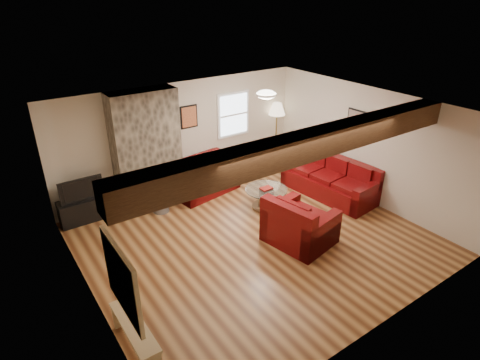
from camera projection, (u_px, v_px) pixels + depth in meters
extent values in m
plane|color=#5D3118|center=(255.00, 238.00, 7.66)|extent=(8.00, 8.00, 0.00)
plane|color=white|center=(257.00, 111.00, 6.57)|extent=(8.00, 8.00, 0.00)
plane|color=beige|center=(183.00, 137.00, 9.14)|extent=(8.00, 0.00, 8.00)
plane|color=beige|center=(386.00, 258.00, 5.08)|extent=(8.00, 0.00, 8.00)
plane|color=beige|center=(83.00, 234.00, 5.57)|extent=(0.00, 7.50, 7.50)
plane|color=beige|center=(367.00, 145.00, 8.65)|extent=(0.00, 7.50, 7.50)
cube|color=#311B0E|center=(309.00, 145.00, 5.73)|extent=(6.00, 0.36, 0.38)
cube|color=#36322A|center=(147.00, 149.00, 8.44)|extent=(1.40, 0.50, 2.50)
cube|color=black|center=(155.00, 187.00, 8.61)|extent=(0.70, 0.06, 0.90)
cube|color=#36322A|center=(158.00, 205.00, 8.75)|extent=(1.00, 0.25, 0.08)
cylinder|color=#4D3219|center=(266.00, 206.00, 8.74)|extent=(0.60, 0.60, 0.04)
cylinder|color=#4D3219|center=(266.00, 199.00, 8.66)|extent=(0.32, 0.32, 0.40)
cylinder|color=silver|center=(266.00, 189.00, 8.56)|extent=(0.91, 0.91, 0.02)
cube|color=maroon|center=(266.00, 188.00, 8.55)|extent=(0.25, 0.18, 0.03)
cube|color=black|center=(84.00, 210.00, 8.16)|extent=(0.97, 0.39, 0.49)
imported|color=black|center=(80.00, 188.00, 7.95)|extent=(0.85, 0.11, 0.49)
cylinder|color=#AB9547|center=(275.00, 163.00, 10.86)|extent=(0.30, 0.30, 0.03)
cylinder|color=#AB9547|center=(276.00, 137.00, 10.54)|extent=(0.03, 0.03, 1.50)
cone|color=beige|center=(277.00, 109.00, 10.20)|extent=(0.43, 0.43, 0.30)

